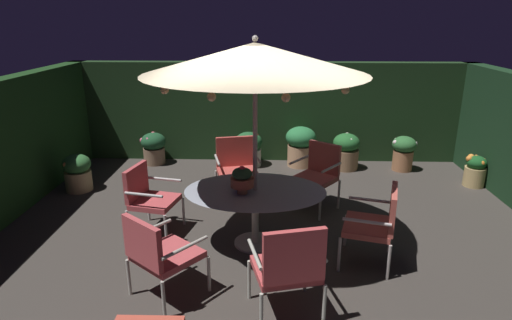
# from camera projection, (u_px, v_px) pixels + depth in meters

# --- Properties ---
(ground_plane) EXTENTS (8.00, 7.29, 0.02)m
(ground_plane) POSITION_uv_depth(u_px,v_px,m) (270.00, 241.00, 5.70)
(ground_plane) COLOR #3B3631
(hedge_backdrop_rear) EXTENTS (8.00, 0.30, 1.96)m
(hedge_backdrop_rear) POSITION_uv_depth(u_px,v_px,m) (271.00, 112.00, 8.70)
(hedge_backdrop_rear) COLOR #1B3419
(hedge_backdrop_rear) RESTS_ON ground_plane
(patio_dining_table) EXTENTS (1.77, 1.29, 0.76)m
(patio_dining_table) POSITION_uv_depth(u_px,v_px,m) (255.00, 198.00, 5.40)
(patio_dining_table) COLOR #BCB5A7
(patio_dining_table) RESTS_ON ground_plane
(patio_umbrella) EXTENTS (2.60, 2.60, 2.61)m
(patio_umbrella) POSITION_uv_depth(u_px,v_px,m) (255.00, 59.00, 4.86)
(patio_umbrella) COLOR #B6AEA8
(patio_umbrella) RESTS_ON ground_plane
(centerpiece_planter) EXTENTS (0.28, 0.28, 0.35)m
(centerpiece_planter) POSITION_uv_depth(u_px,v_px,m) (242.00, 179.00, 5.20)
(centerpiece_planter) COLOR #A4684B
(centerpiece_planter) RESTS_ON patio_dining_table
(patio_chair_north) EXTENTS (0.69, 0.71, 0.93)m
(patio_chair_north) POSITION_uv_depth(u_px,v_px,m) (148.00, 195.00, 5.78)
(patio_chair_north) COLOR #B3AEAC
(patio_chair_north) RESTS_ON ground_plane
(patio_chair_northeast) EXTENTS (0.87, 0.87, 0.94)m
(patio_chair_northeast) POSITION_uv_depth(u_px,v_px,m) (159.00, 251.00, 4.37)
(patio_chair_northeast) COLOR #B9B4A8
(patio_chair_northeast) RESTS_ON ground_plane
(patio_chair_east) EXTENTS (0.76, 0.73, 1.03)m
(patio_chair_east) POSITION_uv_depth(u_px,v_px,m) (289.00, 265.00, 4.04)
(patio_chair_east) COLOR #B5B7A8
(patio_chair_east) RESTS_ON ground_plane
(patio_chair_southeast) EXTENTS (0.73, 0.78, 0.96)m
(patio_chair_southeast) POSITION_uv_depth(u_px,v_px,m) (377.00, 220.00, 5.00)
(patio_chair_southeast) COLOR #BCB2AB
(patio_chair_southeast) RESTS_ON ground_plane
(patio_chair_south) EXTENTS (0.81, 0.80, 1.00)m
(patio_chair_south) POSITION_uv_depth(u_px,v_px,m) (318.00, 171.00, 6.50)
(patio_chair_south) COLOR #B8B5AD
(patio_chair_south) RESTS_ON ground_plane
(patio_chair_southwest) EXTENTS (0.76, 0.69, 1.00)m
(patio_chair_southwest) POSITION_uv_depth(u_px,v_px,m) (236.00, 165.00, 6.80)
(patio_chair_southwest) COLOR #B5B0A9
(patio_chair_southwest) RESTS_ON ground_plane
(potted_plant_left_far) EXTENTS (0.36, 0.35, 0.56)m
(potted_plant_left_far) POSITION_uv_depth(u_px,v_px,m) (475.00, 170.00, 7.43)
(potted_plant_left_far) COLOR tan
(potted_plant_left_far) RESTS_ON ground_plane
(potted_plant_left_near) EXTENTS (0.46, 0.45, 0.66)m
(potted_plant_left_near) POSITION_uv_depth(u_px,v_px,m) (403.00, 151.00, 8.19)
(potted_plant_left_near) COLOR #A46B46
(potted_plant_left_near) RESTS_ON ground_plane
(potted_plant_right_far) EXTENTS (0.46, 0.46, 0.63)m
(potted_plant_right_far) POSITION_uv_depth(u_px,v_px,m) (78.00, 172.00, 7.24)
(potted_plant_right_far) COLOR tan
(potted_plant_right_far) RESTS_ON ground_plane
(potted_plant_back_left) EXTENTS (0.50, 0.49, 0.63)m
(potted_plant_back_left) POSITION_uv_depth(u_px,v_px,m) (154.00, 147.00, 8.56)
(potted_plant_back_left) COLOR #886850
(potted_plant_back_left) RESTS_ON ground_plane
(potted_plant_back_right) EXTENTS (0.54, 0.54, 0.67)m
(potted_plant_back_right) POSITION_uv_depth(u_px,v_px,m) (249.00, 148.00, 8.45)
(potted_plant_back_right) COLOR beige
(potted_plant_back_right) RESTS_ON ground_plane
(potted_plant_back_center) EXTENTS (0.59, 0.59, 0.78)m
(potted_plant_back_center) POSITION_uv_depth(u_px,v_px,m) (301.00, 145.00, 8.42)
(potted_plant_back_center) COLOR tan
(potted_plant_back_center) RESTS_ON ground_plane
(potted_plant_front_corner) EXTENTS (0.50, 0.50, 0.70)m
(potted_plant_front_corner) POSITION_uv_depth(u_px,v_px,m) (346.00, 151.00, 8.26)
(potted_plant_front_corner) COLOR #886547
(potted_plant_front_corner) RESTS_ON ground_plane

